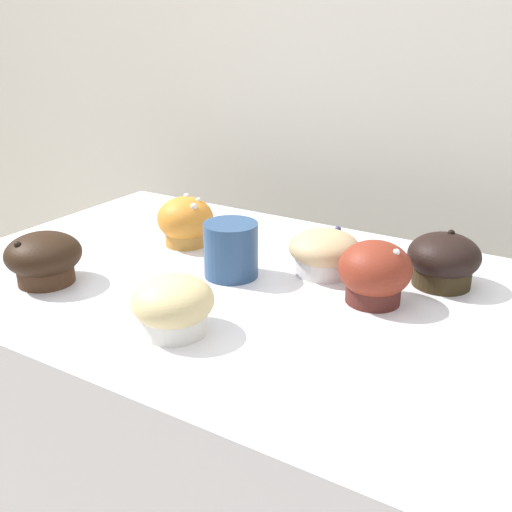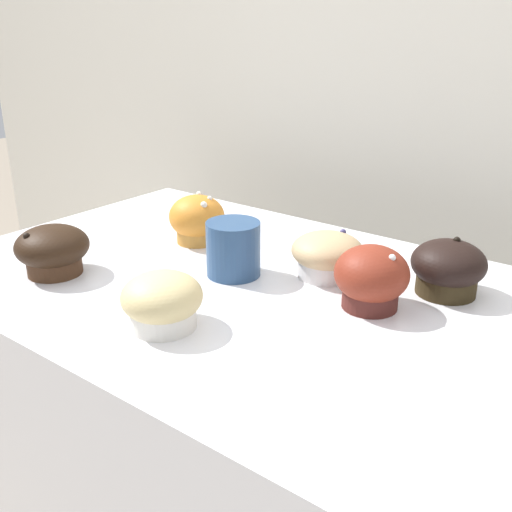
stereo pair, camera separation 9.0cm
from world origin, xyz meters
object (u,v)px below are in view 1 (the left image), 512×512
(muffin_front_left, at_px, (44,258))
(muffin_back_center, at_px, (375,273))
(muffin_back_left, at_px, (171,305))
(muffin_back_right, at_px, (324,252))
(muffin_front_center, at_px, (186,222))
(muffin_front_right, at_px, (443,260))
(coffee_cup, at_px, (230,248))

(muffin_front_left, bearing_deg, muffin_back_center, 23.61)
(muffin_back_left, xyz_separation_m, muffin_back_right, (0.08, 0.28, -0.00))
(muffin_back_center, bearing_deg, muffin_back_right, 151.41)
(muffin_front_center, bearing_deg, muffin_front_left, -107.97)
(muffin_back_right, distance_m, muffin_front_left, 0.43)
(muffin_front_right, bearing_deg, coffee_cup, -155.20)
(muffin_front_left, distance_m, coffee_cup, 0.28)
(muffin_front_center, relative_size, muffin_back_center, 0.96)
(muffin_front_center, relative_size, coffee_cup, 0.82)
(muffin_front_right, height_order, muffin_back_center, muffin_back_center)
(muffin_back_left, relative_size, muffin_front_left, 0.93)
(muffin_front_center, relative_size, muffin_back_right, 0.89)
(muffin_front_center, bearing_deg, muffin_back_center, -7.34)
(muffin_front_center, distance_m, muffin_back_center, 0.38)
(muffin_front_right, xyz_separation_m, muffin_back_center, (-0.07, -0.11, 0.00))
(muffin_front_left, relative_size, muffin_back_center, 1.10)
(muffin_front_center, xyz_separation_m, muffin_back_right, (0.27, 0.01, -0.01))
(muffin_front_left, bearing_deg, coffee_cup, 37.27)
(muffin_back_left, bearing_deg, muffin_front_left, 175.76)
(muffin_back_right, bearing_deg, muffin_back_left, -106.87)
(muffin_front_left, bearing_deg, muffin_front_right, 30.62)
(muffin_back_left, distance_m, muffin_back_center, 0.29)
(muffin_front_center, height_order, muffin_back_right, muffin_front_center)
(muffin_back_center, bearing_deg, muffin_front_right, 58.57)
(muffin_back_left, height_order, muffin_front_left, muffin_front_left)
(muffin_front_right, xyz_separation_m, coffee_cup, (-0.29, -0.14, 0.01))
(muffin_front_right, bearing_deg, muffin_back_center, -121.43)
(muffin_front_center, distance_m, muffin_back_right, 0.27)
(muffin_front_right, bearing_deg, muffin_front_center, -172.03)
(muffin_back_center, distance_m, coffee_cup, 0.23)
(muffin_back_left, xyz_separation_m, muffin_front_right, (0.26, 0.33, 0.00))
(muffin_front_right, bearing_deg, muffin_front_left, -149.38)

